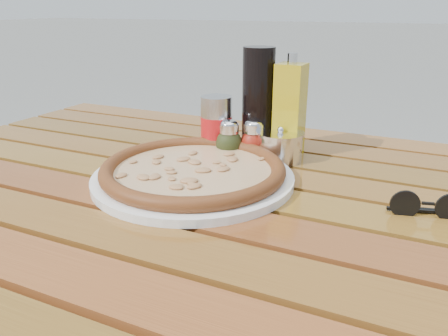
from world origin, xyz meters
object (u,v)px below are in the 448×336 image
at_px(plate, 193,177).
at_px(pepper_shaker, 253,140).
at_px(parmesan_tin, 280,146).
at_px(table, 219,227).
at_px(olive_oil_cruet, 290,110).
at_px(dark_bottle, 258,101).
at_px(sunglasses, 427,207).
at_px(soda_can, 216,125).
at_px(oregano_shaker, 229,140).
at_px(pizza, 193,169).

relative_size(plate, pepper_shaker, 4.39).
bearing_deg(pepper_shaker, parmesan_tin, 9.18).
xyz_separation_m(table, olive_oil_cruet, (0.05, 0.22, 0.17)).
bearing_deg(pepper_shaker, dark_bottle, 100.02).
bearing_deg(plate, sunglasses, 3.55).
distance_m(plate, sunglasses, 0.38).
bearing_deg(plate, soda_can, 101.94).
bearing_deg(dark_bottle, oregano_shaker, -121.79).
height_order(pepper_shaker, soda_can, soda_can).
distance_m(oregano_shaker, sunglasses, 0.40).
xyz_separation_m(plate, oregano_shaker, (0.01, 0.14, 0.03)).
height_order(pizza, olive_oil_cruet, olive_oil_cruet).
distance_m(soda_can, sunglasses, 0.45).
xyz_separation_m(table, dark_bottle, (-0.01, 0.22, 0.19)).
xyz_separation_m(pizza, sunglasses, (0.38, 0.02, -0.01)).
bearing_deg(olive_oil_cruet, pizza, -117.24).
bearing_deg(parmesan_tin, sunglasses, -28.54).
bearing_deg(table, olive_oil_cruet, 76.25).
relative_size(pizza, pepper_shaker, 4.87).
relative_size(plate, olive_oil_cruet, 1.71).
relative_size(pepper_shaker, sunglasses, 0.75).
relative_size(oregano_shaker, olive_oil_cruet, 0.39).
relative_size(pepper_shaker, soda_can, 0.68).
height_order(pepper_shaker, parmesan_tin, pepper_shaker).
relative_size(olive_oil_cruet, sunglasses, 1.91).
xyz_separation_m(dark_bottle, parmesan_tin, (0.06, -0.03, -0.08)).
bearing_deg(olive_oil_cruet, parmesan_tin, -97.64).
distance_m(plate, olive_oil_cruet, 0.26).
xyz_separation_m(oregano_shaker, sunglasses, (0.38, -0.12, -0.02)).
bearing_deg(oregano_shaker, table, -71.86).
bearing_deg(table, pepper_shaker, 91.70).
bearing_deg(sunglasses, oregano_shaker, 148.29).
relative_size(table, olive_oil_cruet, 6.67).
xyz_separation_m(olive_oil_cruet, sunglasses, (0.27, -0.19, -0.08)).
bearing_deg(oregano_shaker, pizza, -92.07).
distance_m(plate, dark_bottle, 0.23).
xyz_separation_m(pepper_shaker, oregano_shaker, (-0.05, -0.02, 0.00)).
bearing_deg(plate, pizza, 38.66).
xyz_separation_m(table, parmesan_tin, (0.05, 0.18, 0.11)).
height_order(soda_can, olive_oil_cruet, olive_oil_cruet).
bearing_deg(parmesan_tin, olive_oil_cruet, 82.36).
bearing_deg(parmesan_tin, table, -104.99).
distance_m(table, oregano_shaker, 0.20).
xyz_separation_m(pepper_shaker, parmesan_tin, (0.05, 0.01, -0.01)).
bearing_deg(table, parmesan_tin, 75.01).
height_order(parmesan_tin, sunglasses, parmesan_tin).
relative_size(parmesan_tin, sunglasses, 1.00).
bearing_deg(pepper_shaker, plate, -106.82).
bearing_deg(sunglasses, pepper_shaker, 142.85).
bearing_deg(sunglasses, olive_oil_cruet, 131.29).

